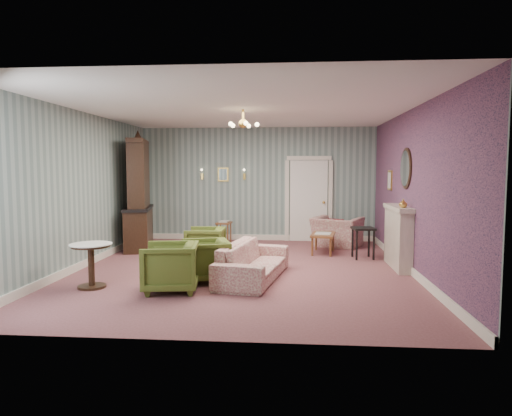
# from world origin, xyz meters

# --- Properties ---
(floor) EXTENTS (7.00, 7.00, 0.00)m
(floor) POSITION_xyz_m (0.00, 0.00, 0.00)
(floor) COLOR #824B4F
(floor) RESTS_ON ground
(ceiling) EXTENTS (7.00, 7.00, 0.00)m
(ceiling) POSITION_xyz_m (0.00, 0.00, 2.90)
(ceiling) COLOR white
(ceiling) RESTS_ON ground
(wall_back) EXTENTS (6.00, 0.00, 6.00)m
(wall_back) POSITION_xyz_m (0.00, 3.50, 1.45)
(wall_back) COLOR slate
(wall_back) RESTS_ON ground
(wall_front) EXTENTS (6.00, 0.00, 6.00)m
(wall_front) POSITION_xyz_m (0.00, -3.50, 1.45)
(wall_front) COLOR slate
(wall_front) RESTS_ON ground
(wall_left) EXTENTS (0.00, 7.00, 7.00)m
(wall_left) POSITION_xyz_m (-3.00, 0.00, 1.45)
(wall_left) COLOR slate
(wall_left) RESTS_ON ground
(wall_right) EXTENTS (0.00, 7.00, 7.00)m
(wall_right) POSITION_xyz_m (3.00, 0.00, 1.45)
(wall_right) COLOR slate
(wall_right) RESTS_ON ground
(wall_right_floral) EXTENTS (0.00, 7.00, 7.00)m
(wall_right_floral) POSITION_xyz_m (2.98, 0.00, 1.45)
(wall_right_floral) COLOR #A65370
(wall_right_floral) RESTS_ON ground
(door) EXTENTS (1.12, 0.12, 2.16)m
(door) POSITION_xyz_m (1.30, 3.46, 1.08)
(door) COLOR white
(door) RESTS_ON floor
(olive_chair_a) EXTENTS (0.84, 0.88, 0.81)m
(olive_chair_a) POSITION_xyz_m (-0.94, -1.57, 0.41)
(olive_chair_a) COLOR #4F5E21
(olive_chair_a) RESTS_ON floor
(olive_chair_b) EXTENTS (0.88, 0.91, 0.76)m
(olive_chair_b) POSITION_xyz_m (-0.53, -0.92, 0.38)
(olive_chair_b) COLOR #4F5E21
(olive_chair_b) RESTS_ON floor
(olive_chair_c) EXTENTS (0.70, 0.74, 0.75)m
(olive_chair_c) POSITION_xyz_m (-0.84, 0.69, 0.38)
(olive_chair_c) COLOR #4F5E21
(olive_chair_c) RESTS_ON floor
(sofa_chintz) EXTENTS (0.96, 2.15, 0.81)m
(sofa_chintz) POSITION_xyz_m (0.24, -0.70, 0.41)
(sofa_chintz) COLOR #933B45
(sofa_chintz) RESTS_ON floor
(wingback_chair) EXTENTS (1.27, 1.09, 0.94)m
(wingback_chair) POSITION_xyz_m (1.96, 2.67, 0.47)
(wingback_chair) COLOR #933B45
(wingback_chair) RESTS_ON floor
(dresser) EXTENTS (0.90, 1.68, 2.66)m
(dresser) POSITION_xyz_m (-2.65, 2.00, 1.33)
(dresser) COLOR black
(dresser) RESTS_ON floor
(fireplace) EXTENTS (0.30, 1.40, 1.16)m
(fireplace) POSITION_xyz_m (2.86, 0.40, 0.58)
(fireplace) COLOR beige
(fireplace) RESTS_ON floor
(mantel_vase) EXTENTS (0.15, 0.15, 0.15)m
(mantel_vase) POSITION_xyz_m (2.84, 0.00, 1.23)
(mantel_vase) COLOR gold
(mantel_vase) RESTS_ON fireplace
(oval_mirror) EXTENTS (0.04, 0.76, 0.84)m
(oval_mirror) POSITION_xyz_m (2.96, 0.40, 1.85)
(oval_mirror) COLOR white
(oval_mirror) RESTS_ON wall_right
(framed_print) EXTENTS (0.04, 0.34, 0.42)m
(framed_print) POSITION_xyz_m (2.97, 1.75, 1.60)
(framed_print) COLOR gold
(framed_print) RESTS_ON wall_right
(coffee_table) EXTENTS (0.61, 0.93, 0.44)m
(coffee_table) POSITION_xyz_m (1.56, 1.74, 0.22)
(coffee_table) COLOR brown
(coffee_table) RESTS_ON floor
(side_table_black) EXTENTS (0.48, 0.48, 0.65)m
(side_table_black) POSITION_xyz_m (2.34, 1.18, 0.32)
(side_table_black) COLOR black
(side_table_black) RESTS_ON floor
(pedestal_table) EXTENTS (0.73, 0.73, 0.70)m
(pedestal_table) POSITION_xyz_m (-2.21, -1.48, 0.35)
(pedestal_table) COLOR black
(pedestal_table) RESTS_ON floor
(nesting_table) EXTENTS (0.38, 0.46, 0.57)m
(nesting_table) POSITION_xyz_m (-0.81, 2.95, 0.28)
(nesting_table) COLOR brown
(nesting_table) RESTS_ON floor
(gilt_mirror_back) EXTENTS (0.28, 0.06, 0.36)m
(gilt_mirror_back) POSITION_xyz_m (-0.90, 3.46, 1.70)
(gilt_mirror_back) COLOR gold
(gilt_mirror_back) RESTS_ON wall_back
(sconce_left) EXTENTS (0.16, 0.12, 0.30)m
(sconce_left) POSITION_xyz_m (-1.45, 3.44, 1.70)
(sconce_left) COLOR gold
(sconce_left) RESTS_ON wall_back
(sconce_right) EXTENTS (0.16, 0.12, 0.30)m
(sconce_right) POSITION_xyz_m (-0.35, 3.44, 1.70)
(sconce_right) COLOR gold
(sconce_right) RESTS_ON wall_back
(chandelier) EXTENTS (0.56, 0.56, 0.36)m
(chandelier) POSITION_xyz_m (0.00, 0.00, 2.63)
(chandelier) COLOR gold
(chandelier) RESTS_ON ceiling
(burgundy_cushion) EXTENTS (0.41, 0.28, 0.39)m
(burgundy_cushion) POSITION_xyz_m (1.91, 2.52, 0.48)
(burgundy_cushion) COLOR maroon
(burgundy_cushion) RESTS_ON wingback_chair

